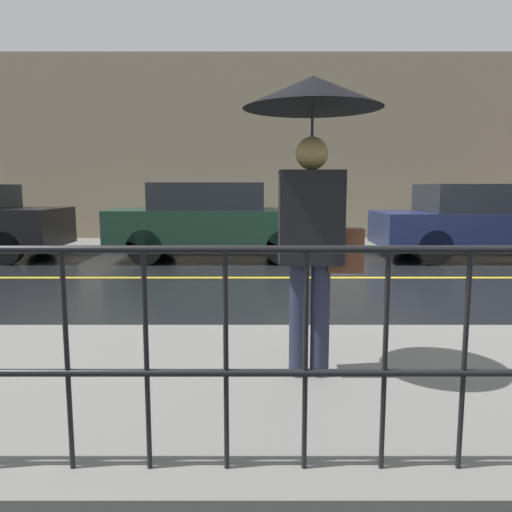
% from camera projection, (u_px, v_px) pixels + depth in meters
% --- Properties ---
extents(ground_plane, '(80.00, 80.00, 0.00)m').
position_uv_depth(ground_plane, '(384.00, 278.00, 7.92)').
color(ground_plane, black).
extents(sidewalk_far, '(28.00, 1.93, 0.12)m').
position_uv_depth(sidewalk_far, '(340.00, 245.00, 11.98)').
color(sidewalk_far, slate).
rests_on(sidewalk_far, ground_plane).
extents(lane_marking, '(25.20, 0.12, 0.01)m').
position_uv_depth(lane_marking, '(384.00, 278.00, 7.92)').
color(lane_marking, gold).
rests_on(lane_marking, ground_plane).
extents(building_storefront, '(28.00, 0.30, 4.75)m').
position_uv_depth(building_storefront, '(335.00, 150.00, 12.77)').
color(building_storefront, gray).
rests_on(building_storefront, ground_plane).
extents(pedestrian, '(0.92, 0.92, 2.03)m').
position_uv_depth(pedestrian, '(312.00, 152.00, 3.31)').
color(pedestrian, '#23283D').
rests_on(pedestrian, sidewalk_near).
extents(car_dark_green, '(4.14, 1.74, 1.51)m').
position_uv_depth(car_dark_green, '(215.00, 220.00, 9.89)').
color(car_dark_green, '#193828').
rests_on(car_dark_green, ground_plane).
extents(car_navy, '(4.54, 1.78, 1.49)m').
position_uv_depth(car_navy, '(489.00, 221.00, 9.89)').
color(car_navy, '#19234C').
rests_on(car_navy, ground_plane).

